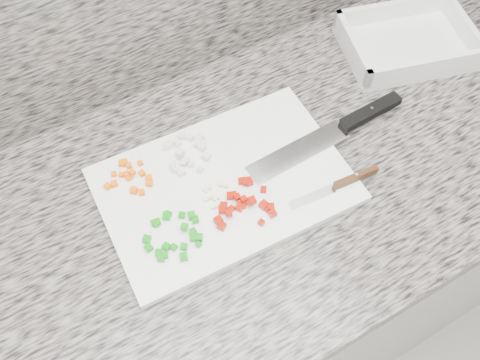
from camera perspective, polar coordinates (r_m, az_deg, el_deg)
name	(u,v)px	position (r m, az deg, el deg)	size (l,w,h in m)	color
cabinet	(222,295)	(1.36, -1.97, -12.17)	(3.92, 0.62, 0.86)	beige
countertop	(214,205)	(0.95, -2.76, -2.66)	(3.96, 0.64, 0.04)	slate
cutting_board	(224,185)	(0.94, -1.67, -0.52)	(0.43, 0.28, 0.01)	white
carrot_pile	(132,177)	(0.95, -11.49, 0.31)	(0.08, 0.09, 0.02)	#F66605
onion_pile	(187,152)	(0.97, -5.68, 3.00)	(0.08, 0.10, 0.02)	beige
green_pepper_pile	(175,235)	(0.88, -6.97, -5.81)	(0.10, 0.10, 0.02)	#0C8A0D
red_pepper_pile	(243,203)	(0.90, 0.33, -2.48)	(0.11, 0.10, 0.02)	#A21102
garlic_pile	(216,195)	(0.92, -2.59, -1.64)	(0.05, 0.05, 0.01)	#F9EEC0
chef_knife	(347,125)	(1.02, 11.30, 5.79)	(0.34, 0.05, 0.02)	silver
paring_knife	(345,182)	(0.94, 11.11, -0.25)	(0.17, 0.03, 0.02)	silver
tray	(407,43)	(1.20, 17.40, 13.75)	(0.30, 0.25, 0.05)	silver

